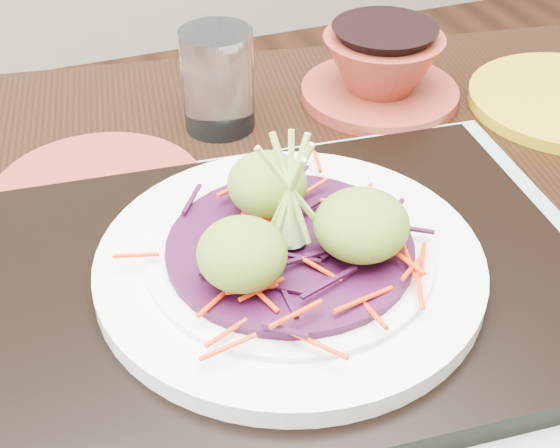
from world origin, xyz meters
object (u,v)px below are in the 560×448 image
object	(u,v)px
serving_tray	(290,282)
terracotta_bowl_set	(381,71)
water_glass	(218,80)
terracotta_side_plate	(98,192)
dining_table	(325,368)
white_plate	(290,262)

from	to	relation	value
serving_tray	terracotta_bowl_set	size ratio (longest dim) A/B	2.29
water_glass	serving_tray	bearing A→B (deg)	-96.07
terracotta_side_plate	terracotta_bowl_set	bearing A→B (deg)	13.62
dining_table	terracotta_bowl_set	distance (m)	0.33
dining_table	serving_tray	xyz separation A→B (m)	(-0.04, -0.01, 0.12)
white_plate	terracotta_side_plate	xyz separation A→B (m)	(-0.11, 0.18, -0.03)
serving_tray	terracotta_side_plate	distance (m)	0.21
serving_tray	terracotta_side_plate	bearing A→B (deg)	127.47
white_plate	terracotta_side_plate	bearing A→B (deg)	121.82
serving_tray	terracotta_side_plate	xyz separation A→B (m)	(-0.11, 0.18, -0.01)
terracotta_side_plate	water_glass	distance (m)	0.17
water_glass	terracotta_bowl_set	distance (m)	0.18
white_plate	terracotta_side_plate	world-z (taller)	white_plate
serving_tray	water_glass	size ratio (longest dim) A/B	4.30
water_glass	terracotta_bowl_set	world-z (taller)	water_glass
terracotta_bowl_set	serving_tray	bearing A→B (deg)	-128.74
terracotta_bowl_set	water_glass	bearing A→B (deg)	177.96
dining_table	terracotta_side_plate	world-z (taller)	terracotta_side_plate
white_plate	water_glass	world-z (taller)	water_glass
dining_table	white_plate	xyz separation A→B (m)	(-0.04, -0.01, 0.14)
terracotta_side_plate	terracotta_bowl_set	world-z (taller)	terracotta_bowl_set
dining_table	white_plate	world-z (taller)	white_plate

